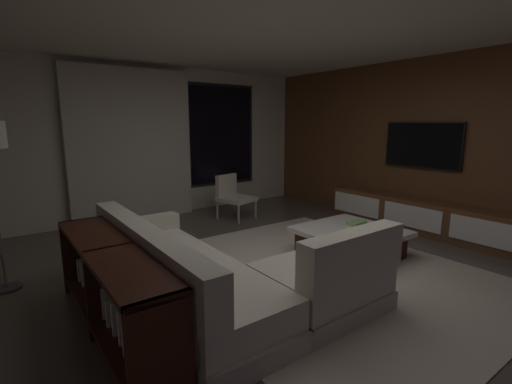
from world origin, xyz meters
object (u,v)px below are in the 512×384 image
(mounted_tv, at_px, (422,145))
(console_table_behind_couch, at_px, (111,286))
(media_console, at_px, (422,217))
(coffee_table, at_px, (350,242))
(sectional_couch, at_px, (219,278))
(book_stack_on_coffee_table, at_px, (357,223))
(accent_chair_near_window, at_px, (233,194))

(mounted_tv, relative_size, console_table_behind_couch, 0.59)
(media_console, height_order, console_table_behind_couch, console_table_behind_couch)
(coffee_table, xyz_separation_m, media_console, (1.71, -0.01, 0.06))
(mounted_tv, bearing_deg, media_console, -132.45)
(coffee_table, bearing_deg, sectional_couch, -176.17)
(media_console, xyz_separation_m, mounted_tv, (0.18, 0.20, 1.10))
(book_stack_on_coffee_table, xyz_separation_m, mounted_tv, (1.69, 0.12, 0.96))
(coffee_table, xyz_separation_m, console_table_behind_couch, (-2.94, -0.01, 0.22))
(coffee_table, relative_size, console_table_behind_couch, 0.55)
(sectional_couch, height_order, book_stack_on_coffee_table, sectional_couch)
(sectional_couch, bearing_deg, mounted_tv, 4.72)
(book_stack_on_coffee_table, height_order, console_table_behind_couch, console_table_behind_couch)
(accent_chair_near_window, bearing_deg, media_console, -53.66)
(accent_chair_near_window, relative_size, console_table_behind_couch, 0.37)
(mounted_tv, bearing_deg, book_stack_on_coffee_table, -175.81)
(accent_chair_near_window, xyz_separation_m, console_table_behind_couch, (-2.78, -2.53, -0.02))
(coffee_table, bearing_deg, console_table_behind_couch, -179.87)
(accent_chair_near_window, relative_size, mounted_tv, 0.63)
(book_stack_on_coffee_table, xyz_separation_m, console_table_behind_couch, (-3.14, -0.07, 0.02))
(sectional_couch, bearing_deg, accent_chair_near_window, 54.87)
(accent_chair_near_window, bearing_deg, mounted_tv, -48.80)
(accent_chair_near_window, bearing_deg, book_stack_on_coffee_table, -81.77)
(coffee_table, height_order, accent_chair_near_window, accent_chair_near_window)
(book_stack_on_coffee_table, height_order, media_console, media_console)
(accent_chair_near_window, bearing_deg, coffee_table, -86.43)
(coffee_table, bearing_deg, accent_chair_near_window, 93.57)
(book_stack_on_coffee_table, height_order, accent_chair_near_window, accent_chair_near_window)
(book_stack_on_coffee_table, xyz_separation_m, accent_chair_near_window, (-0.36, 2.46, 0.05))
(media_console, bearing_deg, book_stack_on_coffee_table, 177.18)
(coffee_table, bearing_deg, book_stack_on_coffee_table, 17.81)
(media_console, distance_m, mounted_tv, 1.13)
(console_table_behind_couch, bearing_deg, coffee_table, 0.13)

